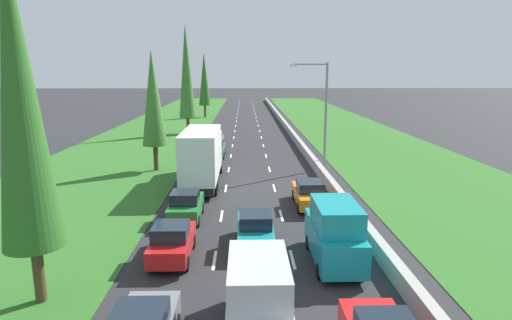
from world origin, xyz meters
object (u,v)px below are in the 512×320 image
Objects in this scene: poplar_tree_third at (186,71)px; orange_sedan_right_lane at (310,194)px; green_sedan_left_lane at (215,148)px; poplar_tree_second at (153,99)px; teal_van_right_lane at (335,233)px; poplar_tree_nearest at (19,95)px; street_light_mast at (322,108)px; grey_hatchback_left_lane_sixth at (216,140)px; poplar_tree_fourth at (204,79)px; red_hatchback_left_lane at (172,242)px; white_box_truck_left_lane at (202,156)px; silver_van_centre_lane at (258,300)px; green_hatchback_left_lane at (186,206)px; teal_hatchback_centre_lane at (255,229)px.

orange_sedan_right_lane is at bearing -70.04° from poplar_tree_third.
poplar_tree_second is at bearing -127.67° from green_sedan_left_lane.
teal_van_right_lane is 0.38× the size of poplar_tree_nearest.
grey_hatchback_left_lane_sixth is at bearing 130.80° from street_light_mast.
poplar_tree_second is 0.87× the size of poplar_tree_fourth.
red_hatchback_left_lane is 0.39× the size of poplar_tree_second.
orange_sedan_right_lane is 9.15m from white_box_truck_left_lane.
grey_hatchback_left_lane_sixth is at bearing 108.68° from orange_sedan_right_lane.
teal_van_right_lane is at bearing -74.02° from poplar_tree_third.
poplar_tree_nearest reaches higher than grey_hatchback_left_lane_sixth.
poplar_tree_fourth reaches higher than green_sedan_left_lane.
teal_van_right_lane is 18.93m from street_light_mast.
white_box_truck_left_lane is at bearing 100.40° from silver_van_centre_lane.
green_sedan_left_lane is at bearing 52.33° from poplar_tree_second.
poplar_tree_nearest is 1.44× the size of street_light_mast.
red_hatchback_left_lane is (-3.66, 6.07, -0.56)m from silver_van_centre_lane.
grey_hatchback_left_lane_sixth is 0.30× the size of poplar_tree_nearest.
street_light_mast is at bearing 26.07° from white_box_truck_left_lane.
white_box_truck_left_lane is at bearing -91.27° from green_sedan_left_lane.
white_box_truck_left_lane is at bearing 88.32° from green_hatchback_left_lane.
teal_hatchback_centre_lane is (0.10, 7.46, -0.56)m from silver_van_centre_lane.
poplar_tree_second is at bearing 108.44° from silver_van_centre_lane.
red_hatchback_left_lane is (-7.16, 0.58, -0.56)m from teal_van_right_lane.
green_sedan_left_lane is (-3.38, 22.26, -0.02)m from teal_hatchback_centre_lane.
teal_hatchback_centre_lane is (-3.40, 1.98, -0.56)m from teal_van_right_lane.
white_box_truck_left_lane is 10.67m from green_sedan_left_lane.
poplar_tree_second reaches higher than teal_hatchback_centre_lane.
orange_sedan_right_lane is 1.15× the size of grey_hatchback_left_lane_sixth.
teal_hatchback_centre_lane reaches higher than orange_sedan_right_lane.
silver_van_centre_lane is 0.49× the size of poplar_tree_second.
teal_van_right_lane is 1.26× the size of red_hatchback_left_lane.
orange_sedan_right_lane is 11.41m from street_light_mast.
poplar_tree_nearest is (-11.53, -11.06, 6.70)m from orange_sedan_right_lane.
teal_hatchback_centre_lane is 0.87× the size of green_sedan_left_lane.
silver_van_centre_lane reaches higher than grey_hatchback_left_lane_sixth.
poplar_tree_nearest is (-11.39, -2.94, 6.12)m from teal_van_right_lane.
street_light_mast is (14.01, 0.12, -0.83)m from poplar_tree_second.
street_light_mast reaches higher than grey_hatchback_left_lane_sixth.
poplar_tree_fourth is at bearing 97.17° from grey_hatchback_left_lane_sixth.
poplar_tree_third reaches higher than poplar_tree_fourth.
white_box_truck_left_lane is at bearing 75.25° from poplar_tree_nearest.
green_hatchback_left_lane is 55.68m from poplar_tree_fourth.
poplar_tree_nearest is (-4.14, -8.75, 6.68)m from green_hatchback_left_lane.
poplar_tree_third is (-0.12, 43.11, 0.73)m from poplar_tree_nearest.
poplar_tree_third is at bearing 122.85° from street_light_mast.
poplar_tree_third is at bearing 96.26° from red_hatchback_left_lane.
street_light_mast is (9.61, 4.70, 3.05)m from white_box_truck_left_lane.
grey_hatchback_left_lane_sixth is at bearing 93.66° from green_sedan_left_lane.
orange_sedan_right_lane is at bearing -78.03° from poplar_tree_fourth.
poplar_tree_third is (-4.38, 10.57, 7.41)m from grey_hatchback_left_lane_sixth.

